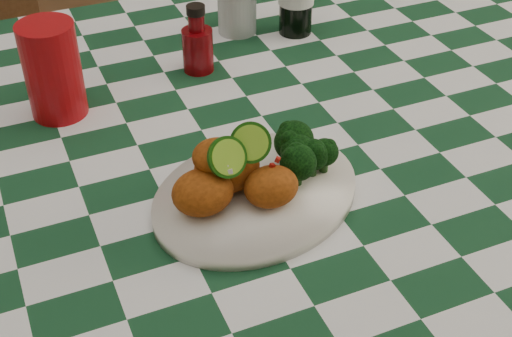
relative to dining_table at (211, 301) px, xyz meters
name	(u,v)px	position (x,y,z in m)	size (l,w,h in m)	color
dining_table	(211,301)	(0.00, 0.00, 0.00)	(1.66, 1.06, 0.79)	#143E21
plate	(256,195)	(0.01, -0.19, 0.40)	(0.30, 0.24, 0.02)	white
fried_chicken_pile	(240,165)	(-0.01, -0.19, 0.46)	(0.15, 0.11, 0.10)	#A4480F
broccoli_side	(307,153)	(0.09, -0.18, 0.44)	(0.08, 0.08, 0.06)	black
red_tumbler	(53,70)	(-0.19, 0.14, 0.47)	(0.09, 0.09, 0.15)	#9D080D
ketchup_bottle	(197,39)	(0.06, 0.18, 0.45)	(0.05, 0.05, 0.12)	#5C0408
mason_jar	(237,5)	(0.18, 0.29, 0.45)	(0.09, 0.09, 0.11)	#B2BCBA
wooden_chair_left	(19,115)	(-0.24, 0.77, 0.02)	(0.38, 0.40, 0.83)	#472814
wooden_chair_right	(264,51)	(0.42, 0.73, 0.09)	(0.44, 0.46, 0.96)	#472814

